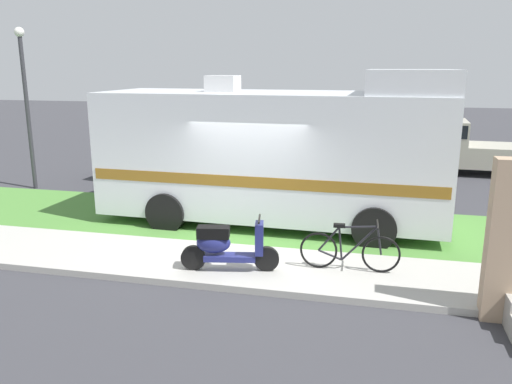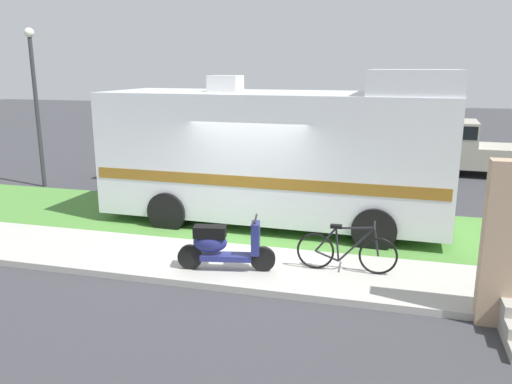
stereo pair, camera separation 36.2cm
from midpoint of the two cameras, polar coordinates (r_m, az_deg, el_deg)
ground_plane at (r=10.62m, az=-2.54°, el=-6.09°), size 80.00×80.00×0.00m
sidewalk at (r=9.53m, az=-4.49°, el=-8.13°), size 24.00×2.00×0.12m
grass_strip at (r=11.98m, az=-0.61°, el=-3.53°), size 24.00×3.40×0.08m
motorhome_rv at (r=11.74m, az=1.44°, el=4.40°), size 7.84×2.89×3.56m
scooter at (r=8.99m, az=-4.54°, el=-5.99°), size 1.72×0.60×0.97m
bicycle at (r=9.10m, az=9.28°, el=-6.41°), size 1.74×0.52×0.89m
pickup_truck_near at (r=16.56m, az=-7.09°, el=4.57°), size 5.12×2.29×1.84m
pickup_truck_far at (r=19.12m, az=20.75°, el=4.97°), size 5.68×2.32×1.81m
street_lamp_post at (r=16.69m, az=-24.89°, el=9.86°), size 0.28×0.28×4.71m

